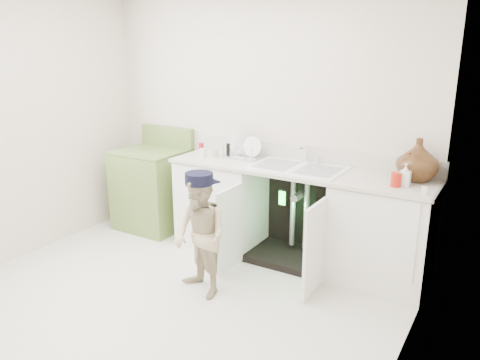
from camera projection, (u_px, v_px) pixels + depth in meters
name	position (u px, v px, depth m)	size (l,w,h in m)	color
ground	(168.00, 300.00, 3.75)	(3.50, 3.50, 0.00)	beige
room_shell	(160.00, 147.00, 3.40)	(6.00, 5.50, 1.26)	beige
counter_run	(299.00, 213.00, 4.32)	(2.44, 1.02, 1.25)	white
avocado_stove	(153.00, 188.00, 5.17)	(0.70, 0.65, 1.09)	olive
repair_worker	(200.00, 235.00, 3.72)	(0.75, 0.89, 1.02)	tan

